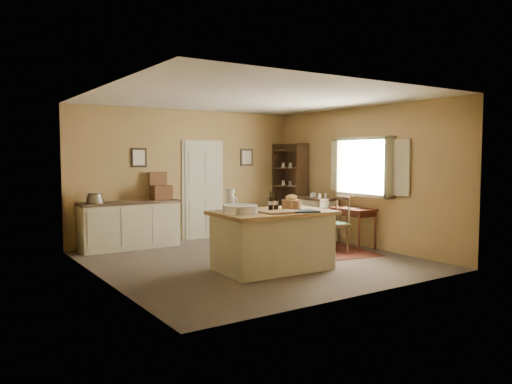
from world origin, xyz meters
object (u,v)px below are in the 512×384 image
sideboard (130,223)px  writing_desk (353,213)px  desk_chair (333,225)px  shelving_unit (292,189)px  right_cabinet (315,218)px  work_island (272,238)px

sideboard → writing_desk: size_ratio=2.28×
sideboard → writing_desk: bearing=-33.0°
desk_chair → shelving_unit: size_ratio=0.49×
sideboard → desk_chair: size_ratio=1.88×
sideboard → writing_desk: (3.54, -2.30, 0.18)m
sideboard → writing_desk: 4.23m
writing_desk → shelving_unit: 2.14m
desk_chair → right_cabinet: desk_chair is taller
sideboard → shelving_unit: bearing=-3.1°
right_cabinet → desk_chair: bearing=-115.6°
desk_chair → shelving_unit: shelving_unit is taller
desk_chair → work_island: bearing=-156.3°
desk_chair → right_cabinet: (0.57, 1.18, -0.04)m
writing_desk → shelving_unit: bearing=85.8°
sideboard → shelving_unit: 3.74m
work_island → shelving_unit: 3.69m
shelving_unit → sideboard: bearing=176.9°
sideboard → shelving_unit: size_ratio=0.92×
right_cabinet → work_island: bearing=-143.6°
sideboard → desk_chair: sideboard is taller
work_island → shelving_unit: bearing=50.1°
work_island → right_cabinet: bearing=39.0°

